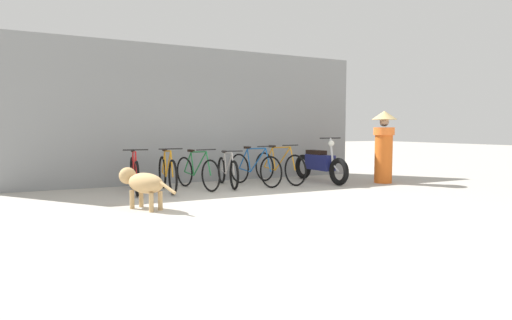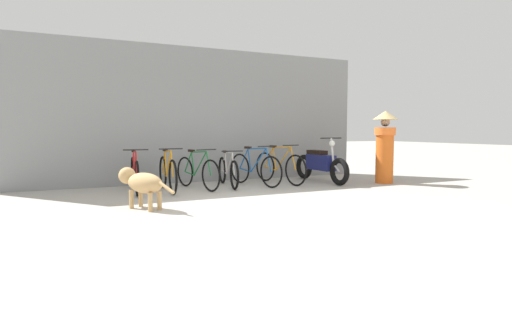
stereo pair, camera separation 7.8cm
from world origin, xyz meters
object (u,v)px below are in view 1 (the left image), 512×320
bicycle_1 (167,173)px  bicycle_3 (227,171)px  bicycle_0 (134,174)px  bicycle_5 (279,167)px  stray_dog (142,183)px  motorcycle (320,164)px  person_in_robes (384,143)px  bicycle_2 (197,172)px  bicycle_4 (254,169)px

bicycle_1 → bicycle_3: size_ratio=1.00×
bicycle_0 → bicycle_3: bicycle_0 is taller
bicycle_1 → bicycle_5: (2.60, 0.09, 0.01)m
stray_dog → motorcycle: bearing=-100.1°
person_in_robes → bicycle_1: bearing=-10.2°
bicycle_2 → bicycle_0: bearing=-109.3°
bicycle_0 → bicycle_2: bicycle_0 is taller
bicycle_1 → motorcycle: motorcycle is taller
motorcycle → person_in_robes: size_ratio=1.20×
person_in_robes → bicycle_3: bearing=-16.0°
bicycle_1 → motorcycle: 3.61m
bicycle_4 → bicycle_0: bearing=-108.0°
stray_dog → person_in_robes: bearing=-111.6°
bicycle_3 → motorcycle: size_ratio=0.84×
bicycle_1 → motorcycle: bearing=89.5°
bicycle_2 → motorcycle: 2.99m
bicycle_4 → person_in_robes: 3.10m
bicycle_2 → bicycle_3: bicycle_2 is taller
bicycle_2 → person_in_robes: 4.37m
bicycle_5 → bicycle_0: bearing=-102.8°
bicycle_2 → stray_dog: (-1.39, -1.68, 0.06)m
bicycle_1 → motorcycle: (3.61, -0.08, 0.06)m
person_in_robes → stray_dog: bearing=7.6°
bicycle_2 → bicycle_5: size_ratio=0.92×
bicycle_0 → person_in_robes: bearing=83.5°
bicycle_0 → bicycle_5: size_ratio=1.00×
bicycle_1 → bicycle_5: size_ratio=0.96×
bicycle_0 → person_in_robes: 5.61m
bicycle_4 → motorcycle: 1.67m
motorcycle → stray_dog: size_ratio=1.74×
motorcycle → bicycle_5: bearing=-102.5°
bicycle_3 → bicycle_4: (0.60, -0.11, 0.04)m
bicycle_1 → bicycle_2: size_ratio=1.04×
bicycle_1 → bicycle_4: 1.95m
stray_dog → bicycle_5: bearing=-92.5°
motorcycle → bicycle_2: bearing=-95.3°
bicycle_2 → bicycle_4: bearing=74.0°
bicycle_5 → bicycle_1: bearing=-100.2°
motorcycle → bicycle_4: bearing=-96.9°
bicycle_3 → bicycle_4: bicycle_4 is taller
bicycle_1 → stray_dog: size_ratio=1.46×
bicycle_0 → bicycle_2: 1.26m
bicycle_3 → stray_dog: 2.76m
bicycle_0 → bicycle_1: (0.62, -0.12, 0.00)m
bicycle_3 → stray_dog: bicycle_3 is taller
bicycle_0 → bicycle_5: bicycle_5 is taller
bicycle_4 → stray_dog: size_ratio=1.48×
bicycle_0 → stray_dog: size_ratio=1.52×
bicycle_4 → stray_dog: 3.18m
bicycle_2 → motorcycle: bearing=72.0°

